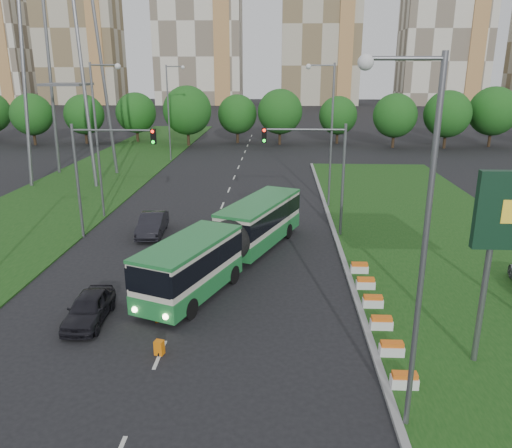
{
  "coord_description": "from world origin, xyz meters",
  "views": [
    {
      "loc": [
        1.9,
        -24.23,
        11.53
      ],
      "look_at": [
        0.6,
        4.38,
        2.6
      ],
      "focal_mm": 35.0,
      "sensor_mm": 36.0,
      "label": 1
    }
  ],
  "objects_px": {
    "pedestrian": "(155,304)",
    "traffic_mast_left": "(99,163)",
    "car_left_near": "(89,308)",
    "shopping_trolley": "(159,348)",
    "traffic_mast_median": "(320,163)",
    "car_left_far": "(152,224)",
    "articulated_bus": "(228,240)"
  },
  "relations": [
    {
      "from": "car_left_near",
      "to": "car_left_far",
      "type": "height_order",
      "value": "car_left_far"
    },
    {
      "from": "car_left_far",
      "to": "shopping_trolley",
      "type": "height_order",
      "value": "car_left_far"
    },
    {
      "from": "shopping_trolley",
      "to": "car_left_far",
      "type": "bearing_deg",
      "value": 118.58
    },
    {
      "from": "articulated_bus",
      "to": "car_left_near",
      "type": "bearing_deg",
      "value": -106.88
    },
    {
      "from": "articulated_bus",
      "to": "car_left_near",
      "type": "height_order",
      "value": "articulated_bus"
    },
    {
      "from": "traffic_mast_median",
      "to": "pedestrian",
      "type": "bearing_deg",
      "value": -123.36
    },
    {
      "from": "traffic_mast_median",
      "to": "pedestrian",
      "type": "xyz_separation_m",
      "value": [
        -8.62,
        -13.09,
        -4.46
      ]
    },
    {
      "from": "car_left_near",
      "to": "shopping_trolley",
      "type": "relative_size",
      "value": 6.53
    },
    {
      "from": "traffic_mast_left",
      "to": "car_left_near",
      "type": "xyz_separation_m",
      "value": [
        3.39,
        -12.28,
        -4.64
      ]
    },
    {
      "from": "car_left_far",
      "to": "pedestrian",
      "type": "relative_size",
      "value": 2.68
    },
    {
      "from": "car_left_near",
      "to": "shopping_trolley",
      "type": "distance_m",
      "value": 4.81
    },
    {
      "from": "car_left_near",
      "to": "pedestrian",
      "type": "xyz_separation_m",
      "value": [
        3.14,
        0.18,
        0.18
      ]
    },
    {
      "from": "traffic_mast_median",
      "to": "articulated_bus",
      "type": "xyz_separation_m",
      "value": [
        -5.88,
        -5.92,
        -3.66
      ]
    },
    {
      "from": "traffic_mast_median",
      "to": "car_left_far",
      "type": "distance_m",
      "value": 12.79
    },
    {
      "from": "car_left_near",
      "to": "pedestrian",
      "type": "bearing_deg",
      "value": 1.32
    },
    {
      "from": "car_left_far",
      "to": "shopping_trolley",
      "type": "distance_m",
      "value": 16.3
    },
    {
      "from": "shopping_trolley",
      "to": "pedestrian",
      "type": "bearing_deg",
      "value": 119.92
    },
    {
      "from": "articulated_bus",
      "to": "shopping_trolley",
      "type": "relative_size",
      "value": 26.34
    },
    {
      "from": "car_left_far",
      "to": "pedestrian",
      "type": "xyz_separation_m",
      "value": [
        3.32,
        -12.88,
        0.1
      ]
    },
    {
      "from": "articulated_bus",
      "to": "shopping_trolley",
      "type": "xyz_separation_m",
      "value": [
        -1.91,
        -10.05,
        -1.37
      ]
    },
    {
      "from": "traffic_mast_median",
      "to": "pedestrian",
      "type": "relative_size",
      "value": 4.52
    },
    {
      "from": "pedestrian",
      "to": "shopping_trolley",
      "type": "xyz_separation_m",
      "value": [
        0.83,
        -2.87,
        -0.57
      ]
    },
    {
      "from": "car_left_near",
      "to": "pedestrian",
      "type": "height_order",
      "value": "pedestrian"
    },
    {
      "from": "traffic_mast_left",
      "to": "shopping_trolley",
      "type": "height_order",
      "value": "traffic_mast_left"
    },
    {
      "from": "car_left_far",
      "to": "shopping_trolley",
      "type": "bearing_deg",
      "value": -78.56
    },
    {
      "from": "car_left_near",
      "to": "shopping_trolley",
      "type": "xyz_separation_m",
      "value": [
        3.97,
        -2.69,
        -0.39
      ]
    },
    {
      "from": "traffic_mast_median",
      "to": "traffic_mast_left",
      "type": "xyz_separation_m",
      "value": [
        -15.16,
        -1.0,
        0.0
      ]
    },
    {
      "from": "shopping_trolley",
      "to": "traffic_mast_median",
      "type": "bearing_deg",
      "value": 77.8
    },
    {
      "from": "articulated_bus",
      "to": "car_left_near",
      "type": "relative_size",
      "value": 4.03
    },
    {
      "from": "car_left_far",
      "to": "traffic_mast_left",
      "type": "bearing_deg",
      "value": -169.53
    },
    {
      "from": "pedestrian",
      "to": "traffic_mast_left",
      "type": "bearing_deg",
      "value": 4.45
    },
    {
      "from": "articulated_bus",
      "to": "pedestrian",
      "type": "xyz_separation_m",
      "value": [
        -2.74,
        -7.17,
        -0.8
      ]
    }
  ]
}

